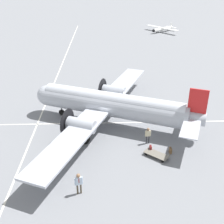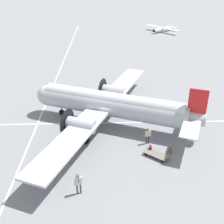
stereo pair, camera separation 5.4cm
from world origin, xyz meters
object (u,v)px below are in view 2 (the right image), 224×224
Objects in this scene: crew_foreground at (78,182)px; airliner_main at (109,104)px; baggage_cart at (156,154)px; suitcase_upright_spare at (170,151)px; light_aircraft_distant at (163,29)px; passenger_boarding at (148,134)px; suitcase_near_door at (150,149)px.

airliner_main is at bearing -119.33° from crew_foreground.
crew_foreground reaches higher than baggage_cart.
light_aircraft_distant is (55.22, -9.95, 0.57)m from suitcase_upright_spare.
passenger_boarding is 2.64m from suitcase_upright_spare.
baggage_cart is 56.94m from light_aircraft_distant.
airliner_main is 51.97m from light_aircraft_distant.
crew_foreground reaches higher than passenger_boarding.
suitcase_near_door is 1.82m from suitcase_upright_spare.
passenger_boarding is at bearing 39.54° from light_aircraft_distant.
suitcase_upright_spare is 1.50m from baggage_cart.
light_aircraft_distant is (60.19, -17.97, -0.30)m from crew_foreground.
baggage_cart is at bearing 146.41° from airliner_main.
airliner_main is at bearing 34.88° from suitcase_near_door.
crew_foreground is at bearing 121.76° from suitcase_upright_spare.
baggage_cart is at bearing -154.00° from suitcase_near_door.
crew_foreground reaches higher than suitcase_near_door.
suitcase_near_door is at bearing 83.73° from passenger_boarding.
suitcase_near_door is (-5.36, -3.74, -2.08)m from airliner_main.
light_aircraft_distant is at bearing -122.79° from crew_foreground.
suitcase_near_door is (5.25, -6.22, -0.82)m from crew_foreground.
light_aircraft_distant is at bearing -12.08° from suitcase_near_door.
light_aircraft_distant reaches higher than suitcase_upright_spare.
crew_foreground is 3.22× the size of suitcase_upright_spare.
suitcase_near_door is at bearing -155.99° from crew_foreground.
passenger_boarding is at bearing 155.56° from airliner_main.
baggage_cart is at bearing 112.49° from suitcase_upright_spare.
suitcase_near_door is 0.07× the size of light_aircraft_distant.
airliner_main is at bearing -56.10° from passenger_boarding.
passenger_boarding reaches higher than suitcase_near_door.
passenger_boarding is (6.66, -6.15, -0.09)m from crew_foreground.
light_aircraft_distant is (54.94, -11.75, 0.52)m from suitcase_near_door.
passenger_boarding is at bearing -148.89° from crew_foreground.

